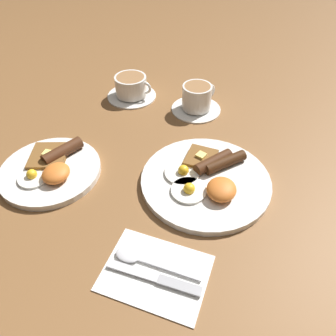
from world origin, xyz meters
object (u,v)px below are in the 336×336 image
teacup_near (197,100)px  knife (159,279)px  breakfast_plate_far (51,168)px  spoon (137,258)px  breakfast_plate_near (206,179)px  teacup_far (131,88)px

teacup_near → knife: bearing=-173.6°
breakfast_plate_far → spoon: (-0.16, -0.27, -0.00)m
breakfast_plate_far → teacup_near: bearing=-36.4°
teacup_near → spoon: 0.51m
teacup_near → breakfast_plate_near: bearing=-162.6°
breakfast_plate_near → teacup_far: 0.42m
breakfast_plate_near → teacup_near: bearing=17.4°
spoon → teacup_far: bearing=-64.4°
teacup_near → teacup_far: (0.01, 0.21, -0.00)m
teacup_near → spoon: size_ratio=0.87×
teacup_far → knife: (-0.55, -0.27, -0.02)m
breakfast_plate_far → teacup_far: (0.37, -0.05, 0.02)m
spoon → knife: bearing=155.4°
breakfast_plate_near → breakfast_plate_far: size_ratio=1.26×
teacup_near → knife: teacup_near is taller
spoon → breakfast_plate_far: bearing=-27.1°
knife → spoon: size_ratio=1.05×
teacup_far → spoon: 0.57m
teacup_near → knife: size_ratio=0.83×
teacup_near → teacup_far: teacup_near is taller
teacup_far → knife: teacup_far is taller
breakfast_plate_far → knife: (-0.18, -0.32, -0.01)m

